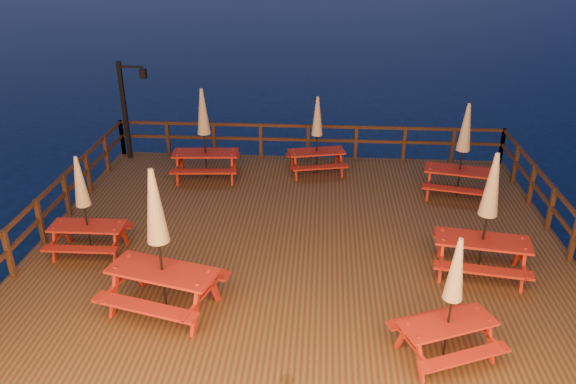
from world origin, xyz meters
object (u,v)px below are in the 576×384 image
Objects in this scene: picnic_table_1 at (204,133)px; picnic_table_0 at (487,214)px; lamp_post at (129,102)px; picnic_table_2 at (463,150)px.

picnic_table_0 is at bearing -38.22° from picnic_table_1.
lamp_post is 1.14× the size of picnic_table_1.
lamp_post is at bearing 179.32° from picnic_table_2.
picnic_table_1 reaches higher than picnic_table_2.
picnic_table_0 is at bearing -32.59° from lamp_post.
picnic_table_1 is (-6.61, 4.46, -0.04)m from picnic_table_0.
lamp_post reaches higher than picnic_table_1.
picnic_table_1 is 6.96m from picnic_table_2.
picnic_table_2 is at bearing -10.36° from picnic_table_1.
picnic_table_1 is at bearing -28.67° from lamp_post.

